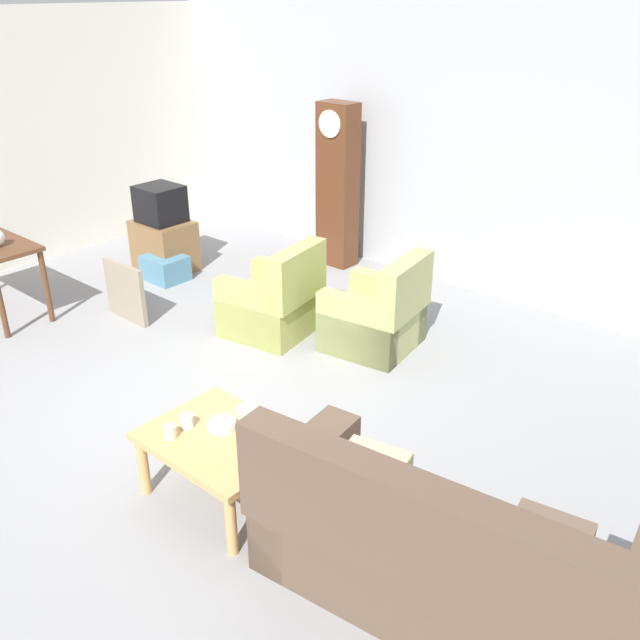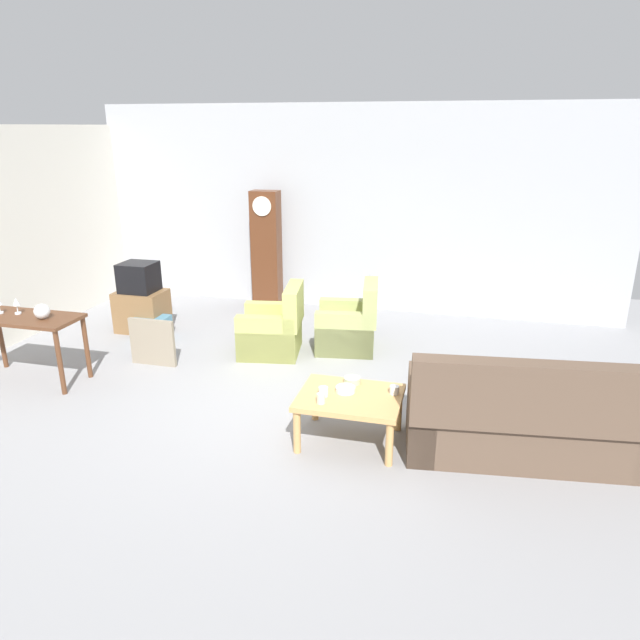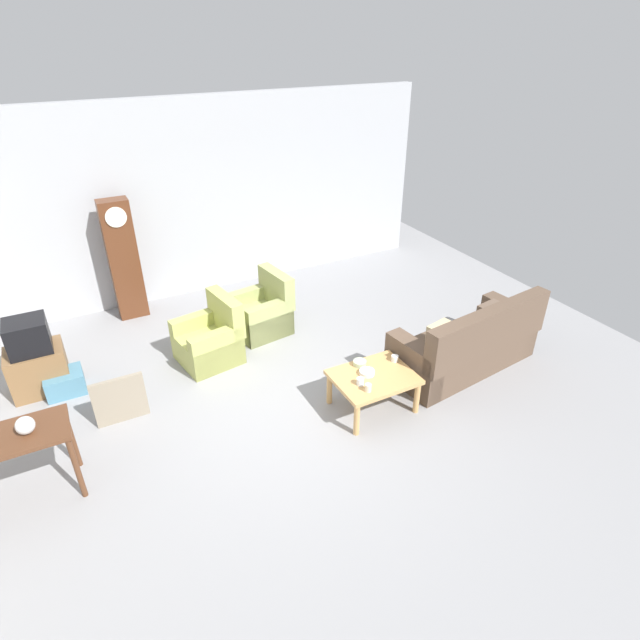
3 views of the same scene
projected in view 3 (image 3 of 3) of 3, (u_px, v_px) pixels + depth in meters
name	position (u px, v px, depth m)	size (l,w,h in m)	color
ground_plane	(288.00, 399.00, 6.55)	(10.40, 10.40, 0.00)	gray
garage_door_wall	(193.00, 200.00, 8.51)	(8.40, 0.16, 3.20)	#ADAFB5
couch_floral	(467.00, 346.00, 6.98)	(2.19, 1.12, 1.04)	brown
armchair_olive_near	(211.00, 341.00, 7.18)	(0.90, 0.88, 0.92)	tan
armchair_olive_far	(262.00, 313.00, 7.86)	(0.89, 0.87, 0.92)	tan
coffee_table_wood	(373.00, 380.00, 6.21)	(0.96, 0.76, 0.48)	tan
grandfather_clock	(124.00, 260.00, 7.97)	(0.44, 0.30, 1.91)	#562D19
tv_stand_cabinet	(39.00, 370.00, 6.59)	(0.68, 0.52, 0.60)	brown
tv_crt	(27.00, 336.00, 6.33)	(0.48, 0.44, 0.42)	black
framed_picture_leaning	(120.00, 400.00, 6.06)	(0.60, 0.05, 0.60)	gray
storage_box_blue	(65.00, 383.00, 6.61)	(0.47, 0.39, 0.29)	teal
glass_dome_cloche	(25.00, 425.00, 4.81)	(0.17, 0.17, 0.17)	silver
cup_white_porcelain	(395.00, 358.00, 6.42)	(0.09, 0.09, 0.08)	white
cup_blue_rimmed	(360.00, 381.00, 6.00)	(0.09, 0.09, 0.09)	silver
cup_cream_tall	(368.00, 388.00, 5.89)	(0.08, 0.08, 0.09)	beige
bowl_white_stacked	(367.00, 372.00, 6.19)	(0.19, 0.19, 0.05)	white
bowl_shallow_green	(360.00, 363.00, 6.35)	(0.16, 0.16, 0.06)	#B2C69E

